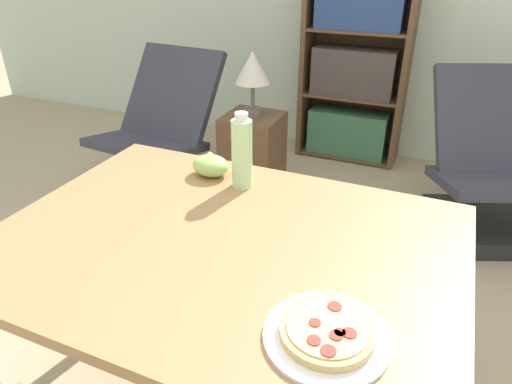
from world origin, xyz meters
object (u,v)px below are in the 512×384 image
grape_bunch (211,165)px  table_lamp (253,70)px  lounge_chair_far (491,185)px  lounge_chair_near (160,148)px  pizza_on_plate (327,333)px  side_table (253,156)px  bookshelf (355,69)px  drink_bottle (242,153)px

grape_bunch → table_lamp: size_ratio=0.35×
lounge_chair_far → grape_bunch: bearing=-150.0°
lounge_chair_near → table_lamp: 0.82m
pizza_on_plate → side_table: size_ratio=0.49×
grape_bunch → side_table: 1.33m
lounge_chair_near → side_table: (0.60, 0.15, -0.01)m
lounge_chair_near → table_lamp: (0.60, 0.15, 0.53)m
pizza_on_plate → table_lamp: (-0.94, 1.76, 0.06)m
pizza_on_plate → side_table: (-0.94, 1.76, -0.49)m
grape_bunch → side_table: grape_bunch is taller
lounge_chair_near → side_table: bearing=18.9°
lounge_chair_far → bookshelf: size_ratio=0.66×
side_table → pizza_on_plate: bearing=-62.0°
bookshelf → table_lamp: bookshelf is taller
grape_bunch → drink_bottle: size_ratio=0.52×
pizza_on_plate → bookshelf: bookshelf is taller
pizza_on_plate → bookshelf: 2.68m
lounge_chair_near → drink_bottle: bearing=-38.9°
lounge_chair_near → bookshelf: bearing=49.9°
lounge_chair_far → bookshelf: (-0.97, 0.73, 0.39)m
grape_bunch → bookshelf: 2.05m
grape_bunch → drink_bottle: bearing=-12.7°
bookshelf → drink_bottle: bearing=-88.1°
drink_bottle → side_table: (-0.49, 1.21, -0.59)m
bookshelf → table_lamp: 0.98m
drink_bottle → pizza_on_plate: bearing=-51.0°
drink_bottle → table_lamp: 1.30m
lounge_chair_near → lounge_chair_far: size_ratio=0.94×
grape_bunch → table_lamp: bearing=106.7°
pizza_on_plate → bookshelf: size_ratio=0.19×
lounge_chair_near → lounge_chair_far: bearing=13.4°
grape_bunch → lounge_chair_far: lounge_chair_far is taller
side_table → lounge_chair_near: bearing=-166.2°
lounge_chair_far → table_lamp: table_lamp is taller
drink_bottle → table_lamp: size_ratio=0.67×
table_lamp → lounge_chair_far: bearing=5.8°
pizza_on_plate → grape_bunch: (-0.58, 0.58, 0.02)m
pizza_on_plate → lounge_chair_far: 2.01m
grape_bunch → drink_bottle: drink_bottle is taller
side_table → lounge_chair_far: bearing=5.8°
drink_bottle → bookshelf: bearing=91.9°
lounge_chair_near → side_table: lounge_chair_near is taller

